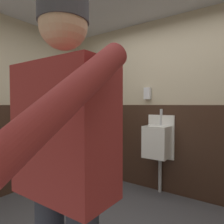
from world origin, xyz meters
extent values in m
cube|color=beige|center=(0.00, 1.57, 1.29)|extent=(4.42, 0.12, 2.59)
cube|color=#382319|center=(0.00, 1.50, 0.65)|extent=(3.82, 0.03, 1.30)
cube|color=#382319|center=(-1.90, 0.00, 0.65)|extent=(0.03, 3.02, 1.30)
cube|color=white|center=(-0.12, 1.48, 0.83)|extent=(0.40, 0.05, 0.65)
cube|color=white|center=(-0.12, 1.31, 0.78)|extent=(0.34, 0.30, 0.45)
cylinder|color=#B7BABF|center=(-0.12, 1.47, 1.12)|extent=(0.04, 0.04, 0.24)
cylinder|color=#B7BABF|center=(-0.12, 1.44, 0.28)|extent=(0.05, 0.05, 0.55)
cube|color=maroon|center=(0.32, -0.79, 1.19)|extent=(0.47, 0.24, 0.59)
cylinder|color=maroon|center=(0.04, -0.79, 1.21)|extent=(0.17, 0.09, 0.56)
cylinder|color=maroon|center=(0.60, -1.02, 1.33)|extent=(0.09, 0.50, 0.39)
sphere|color=#D8AD8C|center=(0.32, -0.79, 1.66)|extent=(0.22, 0.22, 0.22)
cylinder|color=#3F3F47|center=(0.32, -0.79, 1.71)|extent=(0.23, 0.23, 0.10)
cube|color=silver|center=(-0.34, 1.47, 1.48)|extent=(0.10, 0.07, 0.18)
camera|label=1|loc=(1.02, -1.41, 1.30)|focal=32.53mm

